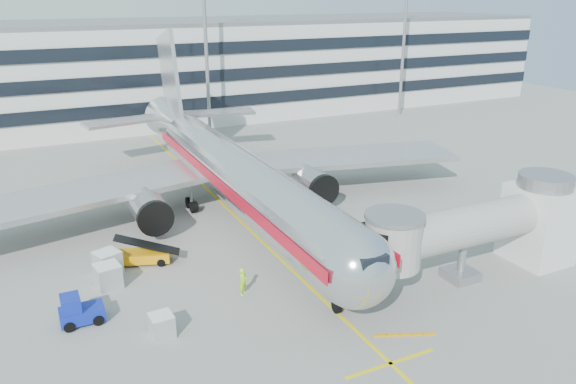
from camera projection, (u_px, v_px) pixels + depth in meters
name	position (u px, v px, depth m)	size (l,w,h in m)	color
ground	(284.00, 263.00, 43.70)	(180.00, 180.00, 0.00)	gray
lead_in_line	(238.00, 219.00, 52.17)	(0.25, 70.00, 0.01)	yellow
stop_bar	(391.00, 364.00, 31.84)	(6.00, 0.25, 0.01)	yellow
main_jet	(230.00, 170.00, 52.20)	(50.95, 48.70, 16.06)	silver
jet_bridge	(483.00, 226.00, 40.63)	(17.80, 4.50, 7.00)	silver
terminal	(129.00, 72.00, 90.14)	(150.00, 24.25, 15.60)	silver
light_mast_centre	(205.00, 30.00, 77.55)	(2.40, 1.20, 25.45)	gray
light_mast_east	(405.00, 24.00, 91.54)	(2.40, 1.20, 25.45)	gray
belt_loader	(140.00, 255.00, 43.44)	(4.98, 3.11, 2.33)	orange
baggage_tug	(78.00, 311.00, 35.44)	(2.70, 1.73, 2.02)	#0E219B
cargo_container_left	(108.00, 276.00, 39.79)	(1.89, 1.89, 1.76)	silver
cargo_container_right	(108.00, 262.00, 41.78)	(2.15, 2.15, 1.77)	silver
cargo_container_front	(162.00, 325.00, 34.20)	(1.44, 1.44, 1.46)	silver
ramp_worker	(243.00, 281.00, 38.85)	(0.72, 0.47, 1.98)	#AAFF1A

